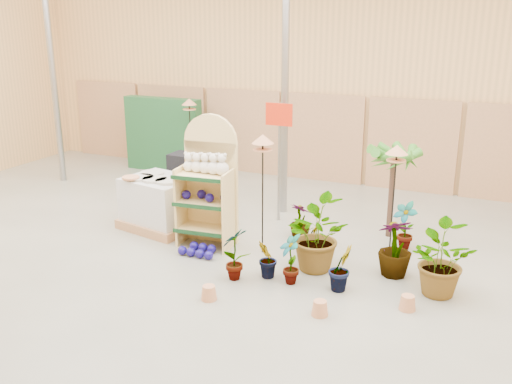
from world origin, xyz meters
TOP-DOWN VIEW (x-y plane):
  - room at (0.00, 0.91)m, footprint 15.20×12.10m
  - display_shelf at (-0.56, 1.52)m, footprint 0.96×0.66m
  - teddy_bears at (-0.52, 1.41)m, footprint 0.81×0.22m
  - gazing_balls_shelf at (-0.56, 1.39)m, footprint 0.80×0.27m
  - gazing_balls_floor at (-0.47, 0.96)m, footprint 0.63×0.39m
  - pallet_stack at (-1.69, 1.79)m, footprint 1.50×1.33m
  - charcoal_planters at (-2.12, 3.32)m, footprint 0.50×0.50m
  - trellis_stock at (-3.80, 5.20)m, footprint 2.00×0.30m
  - offer_sign at (0.10, 2.98)m, footprint 0.50×0.08m
  - bird_table_front at (0.43, 1.47)m, footprint 0.34×0.34m
  - bird_table_right at (2.34, 2.16)m, footprint 0.34×0.34m
  - bird_table_back at (-2.75, 4.69)m, footprint 0.34×0.34m
  - palm at (2.15, 3.02)m, footprint 0.70×0.70m
  - potted_plant_0 at (0.44, 0.42)m, footprint 0.40×0.49m
  - potted_plant_1 at (0.87, 0.62)m, footprint 0.35×0.39m
  - potted_plant_2 at (1.36, 1.21)m, footprint 1.29×1.31m
  - potted_plant_3 at (2.54, 1.47)m, footprint 0.68×0.68m
  - potted_plant_4 at (2.49, 2.56)m, footprint 0.51×0.46m
  - potted_plant_5 at (1.19, 1.70)m, footprint 0.34×0.38m
  - potted_plant_8 at (1.23, 0.62)m, footprint 0.45×0.47m
  - potted_plant_9 at (1.94, 0.70)m, footprint 0.40×0.44m
  - potted_plant_10 at (3.16, 1.11)m, footprint 1.18×1.18m
  - potted_plant_11 at (0.78, 2.30)m, footprint 0.44×0.44m

SIDE VIEW (x-z plane):
  - gazing_balls_floor at x=-0.47m, z-range 0.00..0.15m
  - potted_plant_5 at x=1.19m, z-range 0.00..0.57m
  - potted_plant_1 at x=0.87m, z-range 0.00..0.60m
  - potted_plant_11 at x=0.78m, z-range 0.00..0.63m
  - potted_plant_9 at x=1.94m, z-range 0.00..0.66m
  - potted_plant_8 at x=1.23m, z-range 0.00..0.75m
  - potted_plant_4 at x=2.49m, z-range 0.00..0.81m
  - potted_plant_0 at x=0.44m, z-range 0.00..0.81m
  - potted_plant_3 at x=2.54m, z-range 0.00..0.89m
  - pallet_stack at x=-1.69m, z-range -0.02..0.95m
  - potted_plant_10 at x=3.16m, z-range 0.00..0.99m
  - charcoal_planters at x=-2.12m, z-range 0.00..1.00m
  - potted_plant_2 at x=1.36m, z-range 0.00..1.10m
  - gazing_balls_shelf at x=-0.56m, z-range 0.78..0.93m
  - trellis_stock at x=-3.80m, z-range 0.00..1.80m
  - display_shelf at x=-0.56m, z-range -0.09..2.08m
  - teddy_bears at x=-0.52m, z-range 1.20..1.55m
  - palm at x=2.15m, z-range 0.60..2.30m
  - offer_sign at x=0.10m, z-range 0.47..2.67m
  - bird_table_right at x=2.34m, z-range 0.77..2.58m
  - bird_table_back at x=-2.75m, z-range 0.81..2.72m
  - bird_table_front at x=0.43m, z-range 0.83..2.78m
  - room at x=0.00m, z-range -0.14..4.56m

